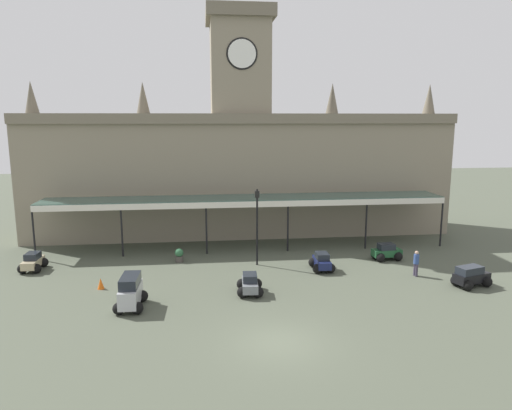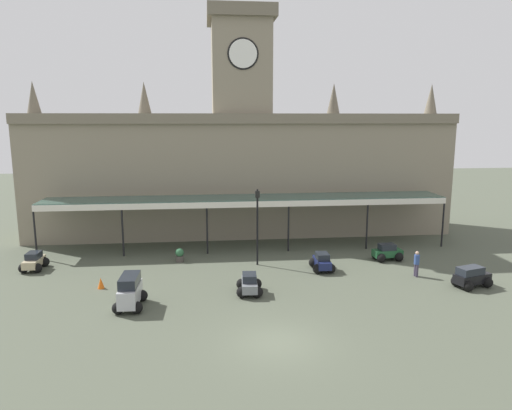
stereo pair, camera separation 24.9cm
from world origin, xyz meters
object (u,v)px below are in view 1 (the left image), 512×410
(car_silver_van, at_px, (131,293))
(car_green_sedan, at_px, (386,253))
(pedestrian_crossing_forecourt, at_px, (416,262))
(planter_forecourt_centre, at_px, (179,255))
(car_beige_sedan, at_px, (33,263))
(car_navy_sedan, at_px, (322,263))
(traffic_cone, at_px, (101,284))
(car_grey_sedan, at_px, (250,285))
(car_black_estate, at_px, (471,277))
(victorian_lamppost, at_px, (257,219))

(car_silver_van, height_order, car_green_sedan, car_silver_van)
(pedestrian_crossing_forecourt, xyz_separation_m, planter_forecourt_centre, (-15.25, 4.83, -0.42))
(car_beige_sedan, relative_size, car_green_sedan, 0.98)
(car_navy_sedan, relative_size, traffic_cone, 3.16)
(car_silver_van, distance_m, car_grey_sedan, 6.69)
(car_black_estate, bearing_deg, car_silver_van, -177.16)
(car_grey_sedan, bearing_deg, victorian_lamppost, 78.87)
(car_beige_sedan, distance_m, pedestrian_crossing_forecourt, 25.18)
(car_green_sedan, relative_size, victorian_lamppost, 0.40)
(car_beige_sedan, distance_m, planter_forecourt_centre, 9.64)
(traffic_cone, bearing_deg, car_silver_van, -54.70)
(car_grey_sedan, height_order, planter_forecourt_centre, car_grey_sedan)
(traffic_cone, bearing_deg, car_black_estate, -5.47)
(traffic_cone, bearing_deg, car_green_sedan, 10.95)
(car_beige_sedan, relative_size, traffic_cone, 3.16)
(car_silver_van, bearing_deg, car_green_sedan, 21.90)
(planter_forecourt_centre, bearing_deg, pedestrian_crossing_forecourt, -17.59)
(car_silver_van, bearing_deg, car_beige_sedan, 135.65)
(car_grey_sedan, bearing_deg, planter_forecourt_centre, 123.16)
(car_silver_van, distance_m, victorian_lamppost, 10.41)
(planter_forecourt_centre, bearing_deg, victorian_lamppost, -13.83)
(car_green_sedan, bearing_deg, pedestrian_crossing_forecourt, -82.09)
(car_grey_sedan, xyz_separation_m, planter_forecourt_centre, (-4.34, 6.64, -0.01))
(car_silver_van, height_order, planter_forecourt_centre, car_silver_van)
(car_black_estate, distance_m, victorian_lamppost, 13.85)
(car_navy_sedan, height_order, traffic_cone, car_navy_sedan)
(car_black_estate, height_order, traffic_cone, car_black_estate)
(car_green_sedan, distance_m, planter_forecourt_centre, 14.79)
(car_grey_sedan, xyz_separation_m, victorian_lamppost, (1.05, 5.32, 2.77))
(car_beige_sedan, bearing_deg, car_silver_van, -44.35)
(pedestrian_crossing_forecourt, distance_m, victorian_lamppost, 10.73)
(car_silver_van, height_order, victorian_lamppost, victorian_lamppost)
(pedestrian_crossing_forecourt, distance_m, traffic_cone, 19.66)
(car_navy_sedan, distance_m, planter_forecourt_centre, 9.99)
(car_silver_van, xyz_separation_m, car_green_sedan, (16.94, 6.81, -0.30))
(car_green_sedan, height_order, car_navy_sedan, same)
(car_beige_sedan, relative_size, car_grey_sedan, 0.99)
(car_navy_sedan, height_order, planter_forecourt_centre, car_navy_sedan)
(planter_forecourt_centre, bearing_deg, car_green_sedan, -4.67)
(car_grey_sedan, distance_m, traffic_cone, 8.91)
(car_black_estate, bearing_deg, pedestrian_crossing_forecourt, 138.34)
(car_silver_van, relative_size, car_black_estate, 1.01)
(car_silver_van, xyz_separation_m, car_navy_sedan, (11.75, 5.07, -0.30))
(car_grey_sedan, relative_size, car_black_estate, 0.87)
(car_grey_sedan, height_order, car_navy_sedan, same)
(car_beige_sedan, distance_m, car_navy_sedan, 19.28)
(car_black_estate, bearing_deg, planter_forecourt_centre, 158.36)
(car_grey_sedan, height_order, car_green_sedan, same)
(car_beige_sedan, bearing_deg, victorian_lamppost, -2.09)
(victorian_lamppost, bearing_deg, car_green_sedan, 0.74)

